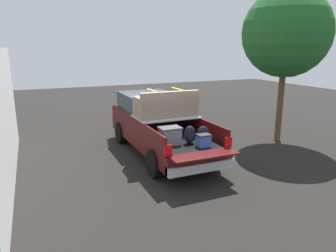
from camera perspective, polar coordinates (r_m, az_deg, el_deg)
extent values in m
plane|color=black|center=(10.66, -1.30, -5.02)|extent=(40.00, 40.00, 0.00)
cube|color=#470F0F|center=(10.48, -1.32, -1.85)|extent=(5.50, 1.92, 0.47)
cube|color=black|center=(9.35, 1.48, -2.19)|extent=(2.80, 1.80, 0.04)
cube|color=#470F0F|center=(8.95, -3.91, -1.44)|extent=(2.80, 0.06, 0.50)
cube|color=#470F0F|center=(9.71, 6.46, -0.25)|extent=(2.80, 0.06, 0.50)
cube|color=#470F0F|center=(10.51, -1.69, 0.93)|extent=(0.06, 1.80, 0.50)
cube|color=#470F0F|center=(7.94, 6.64, -5.27)|extent=(0.55, 1.80, 0.04)
cube|color=#B2B2B7|center=(9.91, -0.41, 1.74)|extent=(1.25, 1.92, 0.04)
cube|color=#470F0F|center=(11.59, -3.88, 2.15)|extent=(2.30, 1.92, 0.50)
cube|color=#2D3842|center=(11.40, -3.75, 4.64)|extent=(1.94, 1.76, 0.55)
cube|color=#470F0F|center=(12.85, -5.93, 3.02)|extent=(0.40, 1.82, 0.38)
cube|color=#B2B2B7|center=(8.20, 6.02, -7.41)|extent=(0.24, 1.92, 0.24)
cube|color=red|center=(7.72, 0.04, -4.48)|extent=(0.06, 0.20, 0.28)
cube|color=red|center=(8.55, 10.92, -2.89)|extent=(0.06, 0.20, 0.28)
cylinder|color=black|center=(11.87, -8.48, -1.19)|extent=(0.79, 0.30, 0.79)
cylinder|color=black|center=(12.42, -0.64, -0.34)|extent=(0.79, 0.30, 0.79)
cylinder|color=black|center=(8.69, -2.28, -6.77)|extent=(0.79, 0.30, 0.79)
cylinder|color=black|center=(9.44, 7.75, -5.18)|extent=(0.79, 0.30, 0.79)
cube|color=slate|center=(8.65, 0.37, -1.92)|extent=(0.40, 0.55, 0.43)
cube|color=#505359|center=(8.59, 0.37, -0.38)|extent=(0.44, 0.59, 0.05)
ellipsoid|color=black|center=(8.73, 3.95, -1.56)|extent=(0.20, 0.34, 0.50)
ellipsoid|color=black|center=(8.66, 4.28, -2.22)|extent=(0.09, 0.24, 0.22)
ellipsoid|color=black|center=(8.78, 6.34, -1.56)|extent=(0.20, 0.37, 0.49)
ellipsoid|color=black|center=(8.71, 6.68, -2.20)|extent=(0.09, 0.26, 0.21)
cube|color=#3359B2|center=(8.51, 6.48, -2.74)|extent=(0.26, 0.34, 0.30)
cube|color=#262628|center=(8.46, 6.51, -1.64)|extent=(0.28, 0.36, 0.04)
cube|color=#84705B|center=(9.87, -0.41, 3.04)|extent=(0.88, 1.90, 0.42)
cube|color=#84705B|center=(9.47, 0.45, 5.10)|extent=(0.16, 1.90, 0.40)
cube|color=#84705B|center=(9.56, -5.24, 4.57)|extent=(0.64, 0.20, 0.22)
cube|color=#84705B|center=(10.22, 3.88, 5.21)|extent=(0.64, 0.20, 0.22)
cube|color=yellow|center=(9.61, -2.78, 6.47)|extent=(0.98, 0.03, 0.02)
cube|color=yellow|center=(9.94, 1.87, 6.74)|extent=(0.98, 0.03, 0.02)
cube|color=white|center=(8.97, -28.32, 1.16)|extent=(8.51, 0.36, 3.49)
cylinder|color=brown|center=(12.58, 19.76, 4.26)|extent=(0.22, 0.22, 3.05)
sphere|color=#1F5B23|center=(12.44, 20.73, 15.54)|extent=(3.16, 3.16, 3.16)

